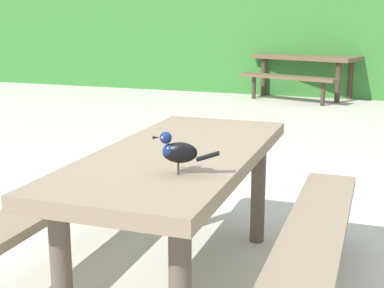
# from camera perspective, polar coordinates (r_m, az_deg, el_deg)

# --- Properties ---
(ground_plane) EXTENTS (60.00, 60.00, 0.00)m
(ground_plane) POSITION_cam_1_polar(r_m,az_deg,el_deg) (3.03, 2.35, -14.41)
(ground_plane) COLOR beige
(hedge_wall) EXTENTS (28.00, 2.39, 2.34)m
(hedge_wall) POSITION_cam_1_polar(r_m,az_deg,el_deg) (11.00, 16.22, 11.45)
(hedge_wall) COLOR #387A33
(hedge_wall) RESTS_ON ground
(picnic_table_foreground) EXTENTS (1.71, 1.81, 0.74)m
(picnic_table_foreground) POSITION_cam_1_polar(r_m,az_deg,el_deg) (2.82, -1.37, -4.28)
(picnic_table_foreground) COLOR #84725B
(picnic_table_foreground) RESTS_ON ground
(bird_grackle) EXTENTS (0.28, 0.11, 0.18)m
(bird_grackle) POSITION_cam_1_polar(r_m,az_deg,el_deg) (2.32, -1.53, -0.72)
(bird_grackle) COLOR black
(bird_grackle) RESTS_ON picnic_table_foreground
(picnic_table_mid_left) EXTENTS (2.13, 2.11, 0.74)m
(picnic_table_mid_left) POSITION_cam_1_polar(r_m,az_deg,el_deg) (9.88, 11.86, 7.99)
(picnic_table_mid_left) COLOR brown
(picnic_table_mid_left) RESTS_ON ground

